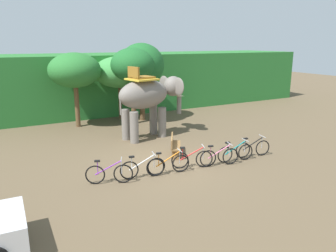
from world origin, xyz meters
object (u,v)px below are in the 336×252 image
Objects in this scene: tree_right at (141,66)px; bike_purple at (109,173)px; tree_center_left at (75,71)px; bike_pink at (219,157)px; tree_far_right at (119,72)px; bike_black at (253,148)px; wooden_bench at (175,145)px; bike_white at (142,168)px; bike_teal at (235,153)px; bike_orange at (169,164)px; elephant at (149,96)px; bike_red at (192,159)px; tree_center_right at (133,65)px.

tree_right reaches higher than bike_purple.
tree_center_left is 2.62× the size of bike_pink.
tree_far_right is 2.42× the size of bike_black.
wooden_bench is (-0.46, -8.02, -2.60)m from tree_far_right.
bike_white is 1.12× the size of wooden_bench.
bike_pink is at bearing -5.69° from bike_purple.
bike_orange is at bearing 177.15° from bike_teal.
bike_teal is (1.59, -5.16, -1.82)m from elephant.
bike_white and bike_red have the same top height.
elephant is 3.67m from wooden_bench.
tree_right is 9.66m from bike_pink.
elephant reaches higher than bike_teal.
bike_red is at bearing -1.07° from bike_white.
tree_center_left is 2.93× the size of wooden_bench.
tree_center_right reaches higher than bike_black.
tree_far_right is 10.41m from bike_pink.
wooden_bench is at bearing -102.92° from tree_right.
tree_far_right is 2.41× the size of bike_teal.
bike_purple and bike_red have the same top height.
tree_right is at bearing 65.62° from bike_white.
bike_red is 2.05m from bike_teal.
tree_far_right reaches higher than bike_red.
tree_center_left is at bearing 115.46° from bike_teal.
bike_purple is (-3.90, -4.79, -1.82)m from elephant.
tree_far_right is 2.56× the size of bike_purple.
bike_red is (3.45, -0.13, 0.00)m from bike_purple.
bike_black is at bearing -2.86° from bike_red.
bike_orange is 1.13m from bike_red.
tree_center_left is 0.95× the size of tree_center_right.
bike_white and bike_orange have the same top height.
bike_pink and bike_teal have the same top height.
tree_center_right is 9.16m from bike_black.
wooden_bench is at bearing -93.28° from tree_far_right.
tree_center_right is 2.75× the size of bike_black.
bike_teal is (5.48, -0.37, 0.00)m from bike_purple.
bike_teal is (1.13, -8.38, -3.20)m from tree_center_right.
bike_purple and bike_black have the same top height.
tree_right reaches higher than bike_pink.
bike_black is at bearing -62.47° from elephant.
bike_white is 1.01× the size of bike_pink.
elephant is 2.50× the size of bike_teal.
bike_red is (-0.45, -4.92, -1.82)m from elephant.
elephant is (2.82, -4.08, -1.15)m from tree_center_left.
tree_right is at bearing 36.54° from tree_center_right.
bike_white is at bearing -144.62° from wooden_bench.
bike_white is 5.28m from bike_black.
tree_center_right reaches higher than bike_orange.
bike_teal is (3.16, -0.16, 0.00)m from bike_orange.
tree_right is 2.91× the size of bike_orange.
bike_black is (1.98, 0.17, 0.00)m from bike_pink.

